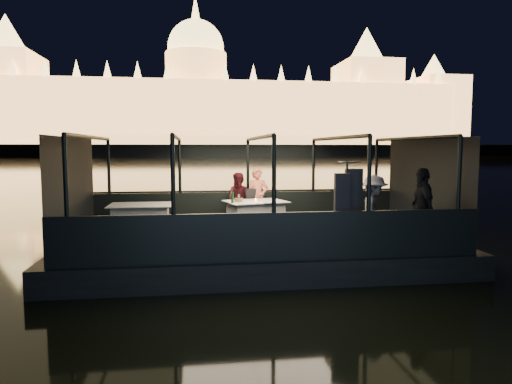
{
  "coord_description": "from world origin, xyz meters",
  "views": [
    {
      "loc": [
        -1.44,
        -10.1,
        2.55
      ],
      "look_at": [
        0.0,
        0.4,
        1.55
      ],
      "focal_mm": 32.0,
      "sensor_mm": 36.0,
      "label": 1
    }
  ],
  "objects": [
    {
      "name": "wine_glass_empty",
      "position": [
        0.03,
        0.61,
        1.36
      ],
      "size": [
        0.07,
        0.07,
        0.18
      ],
      "primitive_type": null,
      "rotation": [
        0.0,
        0.0,
        -0.17
      ],
      "color": "white",
      "rests_on": "dining_table_central"
    },
    {
      "name": "passenger_dark",
      "position": [
        3.24,
        -1.29,
        1.35
      ],
      "size": [
        0.54,
        1.03,
        1.67
      ],
      "primitive_type": "imported",
      "rotation": [
        0.0,
        0.0,
        4.58
      ],
      "color": "black",
      "rests_on": "boat_deck"
    },
    {
      "name": "river_water",
      "position": [
        0.0,
        80.0,
        0.0
      ],
      "size": [
        500.0,
        500.0,
        0.0
      ],
      "primitive_type": "plane",
      "color": "black",
      "rests_on": "ground"
    },
    {
      "name": "wine_bottle",
      "position": [
        -0.53,
        0.71,
        1.42
      ],
      "size": [
        0.09,
        0.09,
        0.32
      ],
      "primitive_type": "cylinder",
      "rotation": [
        0.0,
        0.0,
        0.4
      ],
      "color": "#123419",
      "rests_on": "dining_table_central"
    },
    {
      "name": "person_woman_coral",
      "position": [
        0.23,
        1.75,
        1.25
      ],
      "size": [
        0.56,
        0.38,
        1.55
      ],
      "primitive_type": "imported",
      "rotation": [
        0.0,
        0.0,
        -0.02
      ],
      "color": "#ED7756",
      "rests_on": "boat_deck"
    },
    {
      "name": "coat_stand",
      "position": [
        1.48,
        -1.7,
        1.4
      ],
      "size": [
        0.57,
        0.48,
        1.85
      ],
      "primitive_type": null,
      "rotation": [
        0.0,
        0.0,
        -0.15
      ],
      "color": "black",
      "rests_on": "boat_deck"
    },
    {
      "name": "embankment",
      "position": [
        0.0,
        210.0,
        1.0
      ],
      "size": [
        400.0,
        140.0,
        6.0
      ],
      "primitive_type": "cube",
      "color": "#423D33",
      "rests_on": "ground"
    },
    {
      "name": "gunwale_port",
      "position": [
        0.0,
        2.0,
        0.95
      ],
      "size": [
        8.0,
        0.08,
        0.9
      ],
      "primitive_type": "cube",
      "color": "black",
      "rests_on": "boat_deck"
    },
    {
      "name": "gunwale_starboard",
      "position": [
        0.0,
        -2.0,
        0.95
      ],
      "size": [
        8.0,
        0.08,
        0.9
      ],
      "primitive_type": "cube",
      "color": "black",
      "rests_on": "boat_deck"
    },
    {
      "name": "chair_port_right",
      "position": [
        0.13,
        1.48,
        0.95
      ],
      "size": [
        0.54,
        0.54,
        1.0
      ],
      "primitive_type": "cube",
      "rotation": [
        0.0,
        0.0,
        0.18
      ],
      "color": "black",
      "rests_on": "boat_deck"
    },
    {
      "name": "cabin_glass_port",
      "position": [
        0.0,
        2.0,
        2.1
      ],
      "size": [
        8.0,
        0.02,
        1.4
      ],
      "primitive_type": null,
      "color": "#99B2B2",
      "rests_on": "gunwale_port"
    },
    {
      "name": "end_wall_fore",
      "position": [
        -4.0,
        0.0,
        1.65
      ],
      "size": [
        0.02,
        4.0,
        2.3
      ],
      "primitive_type": null,
      "color": "black",
      "rests_on": "boat_deck"
    },
    {
      "name": "plate_far",
      "position": [
        -0.37,
        0.99,
        1.27
      ],
      "size": [
        0.26,
        0.26,
        0.01
      ],
      "primitive_type": "cylinder",
      "rotation": [
        0.0,
        0.0,
        0.17
      ],
      "color": "silver",
      "rests_on": "dining_table_central"
    },
    {
      "name": "boat_hull",
      "position": [
        0.0,
        0.0,
        0.0
      ],
      "size": [
        8.6,
        4.4,
        1.0
      ],
      "primitive_type": "cube",
      "color": "black",
      "rests_on": "river_water"
    },
    {
      "name": "end_wall_aft",
      "position": [
        4.0,
        0.0,
        1.65
      ],
      "size": [
        0.02,
        4.0,
        2.3
      ],
      "primitive_type": null,
      "color": "black",
      "rests_on": "boat_deck"
    },
    {
      "name": "chair_port_left",
      "position": [
        -0.33,
        1.48,
        0.95
      ],
      "size": [
        0.47,
        0.47,
        0.8
      ],
      "primitive_type": "cube",
      "rotation": [
        0.0,
        0.0,
        0.31
      ],
      "color": "black",
      "rests_on": "boat_deck"
    },
    {
      "name": "canopy_ribs",
      "position": [
        0.0,
        0.0,
        1.65
      ],
      "size": [
        8.0,
        4.0,
        2.3
      ],
      "primitive_type": null,
      "color": "black",
      "rests_on": "boat_deck"
    },
    {
      "name": "cabin_glass_starboard",
      "position": [
        0.0,
        -2.0,
        2.1
      ],
      "size": [
        8.0,
        0.02,
        1.4
      ],
      "primitive_type": null,
      "color": "#99B2B2",
      "rests_on": "gunwale_starboard"
    },
    {
      "name": "dining_table_central",
      "position": [
        0.07,
        1.03,
        0.89
      ],
      "size": [
        1.66,
        1.37,
        0.77
      ],
      "primitive_type": "cube",
      "rotation": [
        0.0,
        0.0,
        0.25
      ],
      "color": "silver",
      "rests_on": "boat_deck"
    },
    {
      "name": "cabin_roof_glass",
      "position": [
        0.0,
        0.0,
        2.8
      ],
      "size": [
        8.0,
        4.0,
        0.02
      ],
      "primitive_type": null,
      "color": "#99B2B2",
      "rests_on": "boat_deck"
    },
    {
      "name": "bread_basket",
      "position": [
        -0.35,
        0.93,
        1.31
      ],
      "size": [
        0.24,
        0.24,
        0.08
      ],
      "primitive_type": "cylinder",
      "rotation": [
        0.0,
        0.0,
        -0.17
      ],
      "color": "brown",
      "rests_on": "dining_table_central"
    },
    {
      "name": "amber_candle",
      "position": [
        0.06,
        0.86,
        1.31
      ],
      "size": [
        0.07,
        0.07,
        0.07
      ],
      "primitive_type": "cylinder",
      "rotation": [
        0.0,
        0.0,
        0.36
      ],
      "color": "gold",
      "rests_on": "dining_table_central"
    },
    {
      "name": "passenger_stripe",
      "position": [
        2.29,
        -1.05,
        1.35
      ],
      "size": [
        0.87,
        1.11,
        1.52
      ],
      "primitive_type": "imported",
      "rotation": [
        0.0,
        0.0,
        1.21
      ],
      "color": "silver",
      "rests_on": "boat_deck"
    },
    {
      "name": "parliament_building",
      "position": [
        0.0,
        175.0,
        29.0
      ],
      "size": [
        220.0,
        32.0,
        60.0
      ],
      "primitive_type": null,
      "color": "#F2D18C",
      "rests_on": "embankment"
    },
    {
      "name": "dining_table_aft",
      "position": [
        -2.67,
        0.73,
        0.89
      ],
      "size": [
        1.45,
        1.05,
        0.77
      ],
      "primitive_type": "cube",
      "rotation": [
        0.0,
        0.0,
        0.0
      ],
      "color": "silver",
      "rests_on": "boat_deck"
    },
    {
      "name": "person_man_maroon",
      "position": [
        -0.25,
        1.75,
        1.25
      ],
      "size": [
        0.85,
        0.76,
        1.44
      ],
      "primitive_type": "imported",
      "rotation": [
        0.0,
        0.0,
        -0.41
      ],
      "color": "#3F1118",
      "rests_on": "boat_deck"
    },
    {
      "name": "wine_glass_white",
      "position": [
        -0.38,
        0.61,
        1.36
      ],
      "size": [
        0.08,
        0.08,
        0.21
      ],
      "primitive_type": null,
      "rotation": [
        0.0,
        0.0,
        -0.16
      ],
      "color": "silver",
      "rests_on": "dining_table_central"
    },
    {
      "name": "wine_glass_red",
      "position": [
        0.25,
        0.96,
        1.36
      ],
      "size": [
        0.08,
        0.08,
        0.18
      ],
      "primitive_type": null,
      "rotation": [
        0.0,
        0.0,
        0.27
      ],
      "color": "silver",
      "rests_on": "dining_table_central"
    },
    {
      "name": "boat_deck",
      "position": [
        0.0,
        0.0,
        0.48
      ],
      "size": [
        8.0,
        4.0,
        0.04
      ],
      "primitive_type": "cube",
      "color": "black",
      "rests_on": "boat_hull"
    },
    {
      "name": "plate_near",
      "position": [
        0.32,
        0.61,
        1.27
      ],
      "size": [
        0.27,
        0.27,
        0.02
      ],
      "primitive_type": "cylinder",
      "rotation": [
        0.0,
        0.0,
        -0.1
      ],
      "color": "white",
      "rests_on": "dining_table_central"
    }
  ]
}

